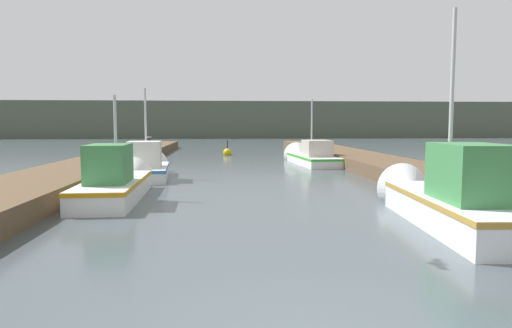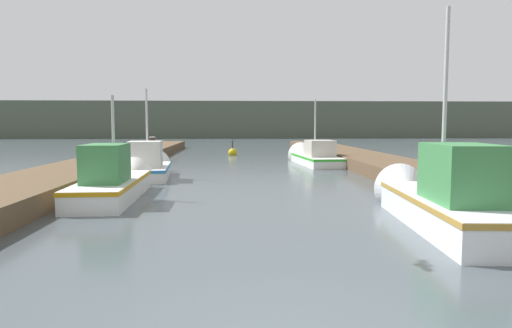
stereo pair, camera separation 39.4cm
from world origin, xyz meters
TOP-DOWN VIEW (x-y plane):
  - dock_left at (-5.99, 16.00)m, footprint 2.75×40.00m
  - dock_right at (5.99, 16.00)m, footprint 2.75×40.00m
  - distant_shore_ridge at (0.00, 67.06)m, footprint 120.00×16.00m
  - fishing_boat_0 at (3.77, 5.04)m, footprint 1.85×5.80m
  - fishing_boat_1 at (-3.73, 8.87)m, footprint 1.53×5.58m
  - fishing_boat_2 at (-3.69, 13.64)m, footprint 1.91×4.58m
  - fishing_boat_3 at (3.65, 19.19)m, footprint 1.99×6.12m
  - mooring_piling_0 at (-4.68, 20.34)m, footprint 0.32×0.32m
  - mooring_piling_1 at (-4.49, 21.49)m, footprint 0.34×0.34m
  - channel_buoy at (-0.46, 25.63)m, footprint 0.57×0.57m

SIDE VIEW (x-z plane):
  - channel_buoy at x=-0.46m, z-range -0.37..0.70m
  - dock_left at x=-5.99m, z-range 0.00..0.53m
  - dock_right at x=5.99m, z-range 0.00..0.53m
  - fishing_boat_3 at x=3.65m, z-range -1.53..2.25m
  - fishing_boat_2 at x=-3.69m, z-range -1.52..2.33m
  - fishing_boat_1 at x=-3.73m, z-range -1.14..2.05m
  - mooring_piling_1 at x=-4.49m, z-range 0.01..1.04m
  - fishing_boat_0 at x=3.77m, z-range -1.81..2.86m
  - mooring_piling_0 at x=-4.68m, z-range 0.01..1.35m
  - distant_shore_ridge at x=0.00m, z-range 0.00..5.15m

